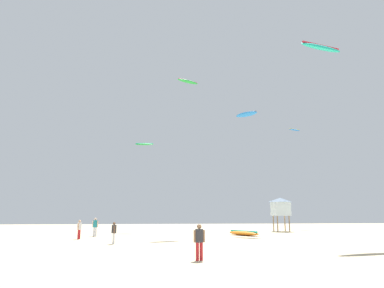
{
  "coord_description": "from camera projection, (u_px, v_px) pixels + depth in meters",
  "views": [
    {
      "loc": [
        -3.38,
        -12.81,
        2.29
      ],
      "look_at": [
        0.0,
        19.86,
        8.8
      ],
      "focal_mm": 32.44,
      "sensor_mm": 36.0,
      "label": 1
    }
  ],
  "objects": [
    {
      "name": "kite_aloft_2",
      "position": [
        321.0,
        48.0,
        30.82
      ],
      "size": [
        4.49,
        2.39,
        0.98
      ],
      "color": "#19B29E"
    },
    {
      "name": "person_right",
      "position": [
        114.0,
        231.0,
        25.89
      ],
      "size": [
        0.36,
        0.52,
        1.6
      ],
      "rotation": [
        0.0,
        0.0,
        0.22
      ],
      "color": "silver",
      "rests_on": "ground"
    },
    {
      "name": "kite_aloft_1",
      "position": [
        246.0,
        114.0,
        41.16
      ],
      "size": [
        2.58,
        2.66,
        0.58
      ],
      "color": "blue"
    },
    {
      "name": "lifeguard_tower",
      "position": [
        280.0,
        206.0,
        43.86
      ],
      "size": [
        2.3,
        2.3,
        4.15
      ],
      "color": "#8C704C",
      "rests_on": "ground"
    },
    {
      "name": "kite_grounded_near",
      "position": [
        244.0,
        233.0,
        35.23
      ],
      "size": [
        3.03,
        4.28,
        0.51
      ],
      "color": "orange",
      "rests_on": "ground"
    },
    {
      "name": "person_foreground",
      "position": [
        199.0,
        239.0,
        17.04
      ],
      "size": [
        0.57,
        0.39,
        1.73
      ],
      "rotation": [
        0.0,
        0.0,
        4.82
      ],
      "color": "#B21E23",
      "rests_on": "ground"
    },
    {
      "name": "kite_aloft_5",
      "position": [
        188.0,
        82.0,
        39.43
      ],
      "size": [
        2.75,
        1.98,
        0.36
      ],
      "color": "green"
    },
    {
      "name": "person_left",
      "position": [
        79.0,
        228.0,
        30.43
      ],
      "size": [
        0.37,
        0.53,
        1.65
      ],
      "rotation": [
        0.0,
        0.0,
        2.85
      ],
      "color": "#B21E23",
      "rests_on": "ground"
    },
    {
      "name": "kite_aloft_4",
      "position": [
        144.0,
        144.0,
        45.52
      ],
      "size": [
        2.46,
        0.9,
        0.42
      ],
      "color": "green"
    },
    {
      "name": "ground_plane",
      "position": [
        249.0,
        278.0,
        12.4
      ],
      "size": [
        120.0,
        120.0,
        0.0
      ],
      "primitive_type": "plane",
      "color": "#C6B28C"
    },
    {
      "name": "person_midground",
      "position": [
        95.0,
        226.0,
        34.15
      ],
      "size": [
        0.58,
        0.4,
        1.78
      ],
      "rotation": [
        0.0,
        0.0,
        1.35
      ],
      "color": "silver",
      "rests_on": "ground"
    },
    {
      "name": "kite_aloft_0",
      "position": [
        294.0,
        130.0,
        56.3
      ],
      "size": [
        2.27,
        1.42,
        0.47
      ],
      "color": "blue"
    }
  ]
}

